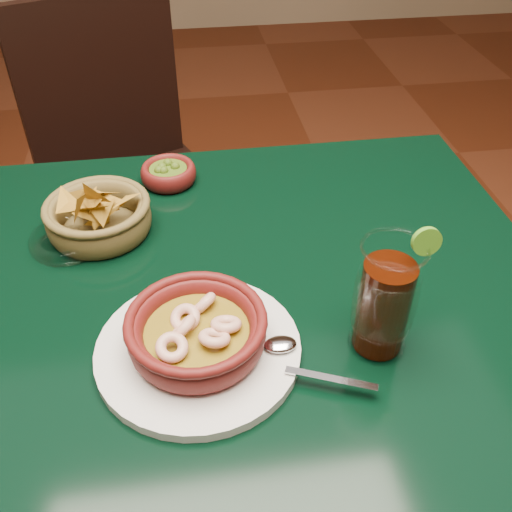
{
  "coord_description": "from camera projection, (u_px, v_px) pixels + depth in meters",
  "views": [
    {
      "loc": [
        0.05,
        -0.64,
        1.33
      ],
      "look_at": [
        0.14,
        -0.02,
        0.81
      ],
      "focal_mm": 40.0,
      "sensor_mm": 36.0,
      "label": 1
    }
  ],
  "objects": [
    {
      "name": "dining_table",
      "position": [
        168.0,
        332.0,
        0.92
      ],
      "size": [
        1.2,
        0.8,
        0.75
      ],
      "color": "black",
      "rests_on": "ground"
    },
    {
      "name": "dining_chair",
      "position": [
        129.0,
        174.0,
        1.52
      ],
      "size": [
        0.58,
        0.58,
        0.96
      ],
      "color": "black",
      "rests_on": "ground"
    },
    {
      "name": "shrimp_plate",
      "position": [
        198.0,
        336.0,
        0.73
      ],
      "size": [
        0.35,
        0.27,
        0.08
      ],
      "color": "silver",
      "rests_on": "dining_table"
    },
    {
      "name": "chip_basket",
      "position": [
        98.0,
        216.0,
        0.94
      ],
      "size": [
        0.21,
        0.21,
        0.13
      ],
      "color": "brown",
      "rests_on": "dining_table"
    },
    {
      "name": "guacamole_ramekin",
      "position": [
        168.0,
        173.0,
        1.07
      ],
      "size": [
        0.12,
        0.12,
        0.04
      ],
      "color": "#50110F",
      "rests_on": "dining_table"
    },
    {
      "name": "cola_drink",
      "position": [
        385.0,
        300.0,
        0.72
      ],
      "size": [
        0.17,
        0.17,
        0.19
      ],
      "color": "white",
      "rests_on": "dining_table"
    },
    {
      "name": "glass_ashtray",
      "position": [
        66.0,
        241.0,
        0.92
      ],
      "size": [
        0.13,
        0.13,
        0.03
      ],
      "color": "white",
      "rests_on": "dining_table"
    }
  ]
}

